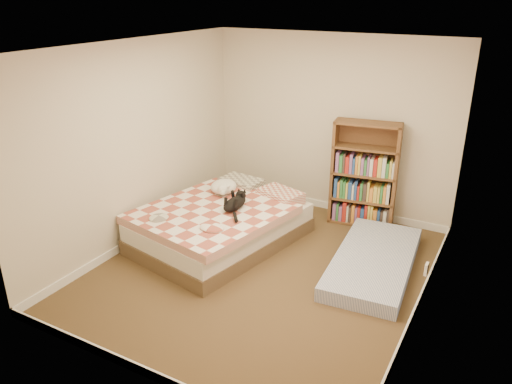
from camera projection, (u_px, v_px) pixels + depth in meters
The scene contains 6 objects.
room at pixel (263, 173), 5.33m from camera, with size 3.51×4.01×2.51m.
bed at pixel (222, 223), 6.35m from camera, with size 1.83×2.32×0.56m.
bookshelf at pixel (363, 187), 6.75m from camera, with size 0.90×0.41×1.44m.
floor_mattress at pixel (373, 262), 5.78m from camera, with size 0.84×1.86×0.17m, color #6575A8.
black_cat at pixel (236, 203), 6.16m from camera, with size 0.29×0.72×0.16m.
white_dog at pixel (224, 187), 6.59m from camera, with size 0.41×0.44×0.18m.
Camera 1 is at (2.36, -4.42, 3.02)m, focal length 35.00 mm.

